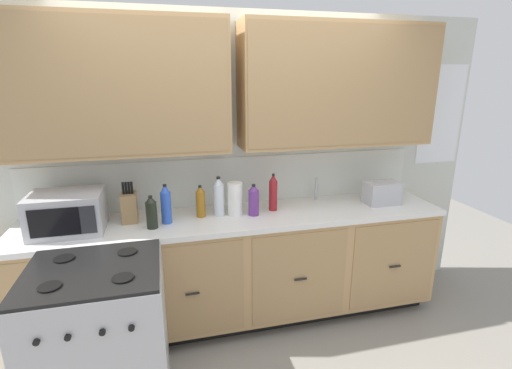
# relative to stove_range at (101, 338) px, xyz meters

# --- Properties ---
(ground_plane) EXTENTS (8.20, 8.20, 0.00)m
(ground_plane) POSITION_rel_stove_range_xyz_m (0.98, 0.33, -0.47)
(ground_plane) COLOR gray
(wall_unit) EXTENTS (4.48, 0.40, 2.48)m
(wall_unit) POSITION_rel_stove_range_xyz_m (0.99, 0.83, 1.21)
(wall_unit) COLOR silver
(wall_unit) RESTS_ON ground_plane
(counter_run) EXTENTS (3.31, 0.64, 0.94)m
(counter_run) POSITION_rel_stove_range_xyz_m (0.98, 0.63, 0.01)
(counter_run) COLOR black
(counter_run) RESTS_ON ground_plane
(stove_range) EXTENTS (0.76, 0.68, 0.95)m
(stove_range) POSITION_rel_stove_range_xyz_m (0.00, 0.00, 0.00)
(stove_range) COLOR #B7B7BC
(stove_range) RESTS_ON ground_plane
(microwave) EXTENTS (0.48, 0.37, 0.28)m
(microwave) POSITION_rel_stove_range_xyz_m (-0.24, 0.61, 0.61)
(microwave) COLOR #B7B7BC
(microwave) RESTS_ON counter_run
(toaster) EXTENTS (0.28, 0.18, 0.19)m
(toaster) POSITION_rel_stove_range_xyz_m (2.22, 0.61, 0.56)
(toaster) COLOR #B7B7BC
(toaster) RESTS_ON counter_run
(knife_block) EXTENTS (0.11, 0.14, 0.31)m
(knife_block) POSITION_rel_stove_range_xyz_m (0.17, 0.70, 0.58)
(knife_block) COLOR #9C794E
(knife_block) RESTS_ON counter_run
(sink_faucet) EXTENTS (0.02, 0.02, 0.20)m
(sink_faucet) POSITION_rel_stove_range_xyz_m (1.72, 0.84, 0.57)
(sink_faucet) COLOR #B2B5BA
(sink_faucet) RESTS_ON counter_run
(paper_towel_roll) EXTENTS (0.12, 0.12, 0.26)m
(paper_towel_roll) POSITION_rel_stove_range_xyz_m (0.96, 0.65, 0.60)
(paper_towel_roll) COLOR white
(paper_towel_roll) RESTS_ON counter_run
(bottle_blue) EXTENTS (0.08, 0.08, 0.30)m
(bottle_blue) POSITION_rel_stove_range_xyz_m (0.43, 0.60, 0.61)
(bottle_blue) COLOR blue
(bottle_blue) RESTS_ON counter_run
(bottle_clear) EXTENTS (0.08, 0.08, 0.31)m
(bottle_clear) POSITION_rel_stove_range_xyz_m (0.83, 0.67, 0.62)
(bottle_clear) COLOR silver
(bottle_clear) RESTS_ON counter_run
(bottle_amber) EXTENTS (0.07, 0.07, 0.25)m
(bottle_amber) POSITION_rel_stove_range_xyz_m (0.69, 0.67, 0.59)
(bottle_amber) COLOR #9E6619
(bottle_amber) RESTS_ON counter_run
(bottle_red) EXTENTS (0.07, 0.07, 0.30)m
(bottle_red) POSITION_rel_stove_range_xyz_m (1.27, 0.68, 0.62)
(bottle_red) COLOR maroon
(bottle_red) RESTS_ON counter_run
(bottle_violet) EXTENTS (0.08, 0.08, 0.25)m
(bottle_violet) POSITION_rel_stove_range_xyz_m (1.10, 0.61, 0.59)
(bottle_violet) COLOR #663384
(bottle_violet) RESTS_ON counter_run
(bottle_dark) EXTENTS (0.08, 0.08, 0.24)m
(bottle_dark) POSITION_rel_stove_range_xyz_m (0.33, 0.53, 0.59)
(bottle_dark) COLOR black
(bottle_dark) RESTS_ON counter_run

